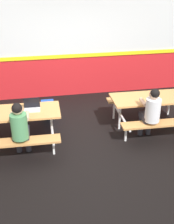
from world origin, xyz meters
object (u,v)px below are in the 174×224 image
(student_further, at_px, (151,110))
(backpack_dark, at_px, (48,109))
(picnic_table_right, at_px, (151,104))
(laptop_silver, at_px, (32,107))
(student_nearer, at_px, (20,126))
(picnic_table_left, at_px, (16,119))

(student_further, distance_m, backpack_dark, 2.53)
(picnic_table_right, height_order, laptop_silver, laptop_silver)
(laptop_silver, bearing_deg, student_further, -10.17)
(student_nearer, distance_m, laptop_silver, 0.64)
(picnic_table_left, bearing_deg, picnic_table_right, 3.06)
(laptop_silver, height_order, backpack_dark, laptop_silver)
(laptop_silver, xyz_separation_m, backpack_dark, (0.34, 1.03, -0.57))
(student_further, bearing_deg, laptop_silver, 169.83)
(student_further, bearing_deg, picnic_table_left, 171.66)
(picnic_table_right, distance_m, student_further, 0.61)
(picnic_table_left, distance_m, backpack_dark, 1.31)
(student_nearer, distance_m, backpack_dark, 1.79)
(picnic_table_right, bearing_deg, backpack_dark, 158.04)
(student_nearer, relative_size, student_further, 1.00)
(student_nearer, bearing_deg, student_further, 3.65)
(picnic_table_right, bearing_deg, picnic_table_left, -176.94)
(picnic_table_right, xyz_separation_m, backpack_dark, (-2.25, 0.91, -0.36))
(student_nearer, height_order, laptop_silver, student_nearer)
(picnic_table_left, xyz_separation_m, student_nearer, (0.10, -0.56, 0.13))
(picnic_table_right, xyz_separation_m, laptop_silver, (-2.59, -0.13, 0.21))
(student_nearer, bearing_deg, picnic_table_right, 14.23)
(backpack_dark, bearing_deg, student_further, -35.88)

